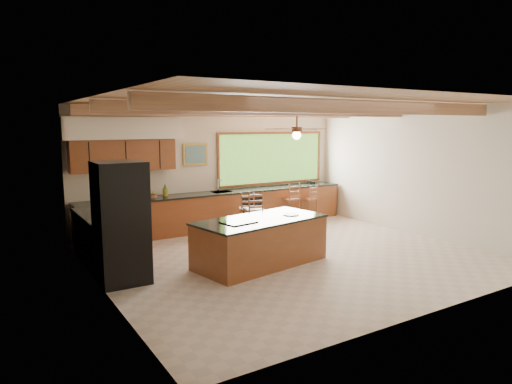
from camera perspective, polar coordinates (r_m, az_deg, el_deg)
ground at (r=9.13m, az=4.27°, el=-7.99°), size 7.20×7.20×0.00m
room_shell at (r=9.21m, az=1.17°, el=6.16°), size 7.27×6.54×3.02m
counter_run at (r=10.74m, az=-7.22°, el=-2.98°), size 7.12×3.10×1.24m
island at (r=8.50m, az=0.55°, el=-6.18°), size 2.64×1.58×0.88m
refrigerator at (r=7.74m, az=-16.51°, el=-3.70°), size 0.79×0.76×2.00m
bar_stool_a at (r=10.74m, az=-0.99°, el=-2.19°), size 0.48×0.48×1.01m
bar_stool_b at (r=10.29m, az=-0.13°, el=-2.29°), size 0.49×0.49×1.12m
bar_stool_c at (r=12.29m, az=6.83°, el=-0.94°), size 0.40×0.40×1.00m
bar_stool_d at (r=11.91m, az=4.54°, el=-0.96°), size 0.40×0.40×1.08m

